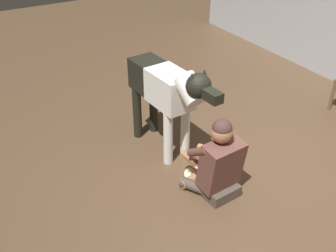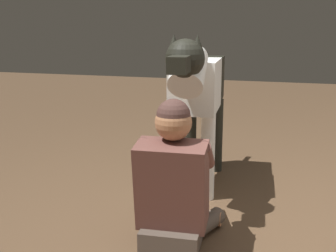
{
  "view_description": "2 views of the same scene",
  "coord_description": "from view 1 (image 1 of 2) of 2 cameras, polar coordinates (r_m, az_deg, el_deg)",
  "views": [
    {
      "loc": [
        2.52,
        -2.3,
        2.75
      ],
      "look_at": [
        -0.38,
        -0.6,
        0.61
      ],
      "focal_mm": 42.61,
      "sensor_mm": 36.0,
      "label": 1
    },
    {
      "loc": [
        2.38,
        0.31,
        1.27
      ],
      "look_at": [
        -0.21,
        -0.45,
        0.63
      ],
      "focal_mm": 45.96,
      "sensor_mm": 36.0,
      "label": 2
    }
  ],
  "objects": [
    {
      "name": "ground_plane",
      "position": [
        4.38,
        9.36,
        -6.92
      ],
      "size": [
        15.11,
        15.11,
        0.0
      ],
      "primitive_type": "plane",
      "color": "brown"
    },
    {
      "name": "hot_dog_on_plate",
      "position": [
        4.32,
        4.02,
        -6.71
      ],
      "size": [
        0.25,
        0.25,
        0.06
      ],
      "color": "silver",
      "rests_on": "ground"
    },
    {
      "name": "large_dog",
      "position": [
        4.27,
        -0.18,
        5.12
      ],
      "size": [
        1.57,
        0.39,
        1.21
      ],
      "color": "white",
      "rests_on": "ground"
    },
    {
      "name": "person_sitting_on_floor",
      "position": [
        3.93,
        7.11,
        -5.35
      ],
      "size": [
        0.65,
        0.58,
        0.86
      ],
      "color": "#4D4137",
      "rests_on": "ground"
    }
  ]
}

